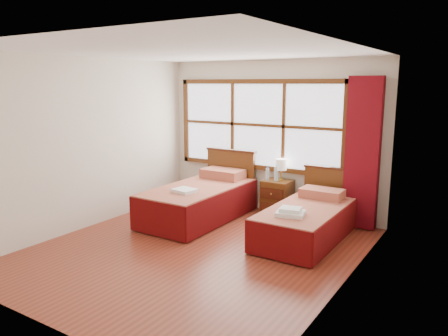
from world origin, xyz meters
The scene contains 15 objects.
floor centered at (0.00, 0.00, 0.00)m, with size 4.50×4.50×0.00m, color brown.
ceiling centered at (0.00, 0.00, 2.60)m, with size 4.50×4.50×0.00m, color white.
wall_back centered at (0.00, 2.25, 1.30)m, with size 4.00×4.00×0.00m, color silver.
wall_left centered at (-2.00, 0.00, 1.30)m, with size 4.50×4.50×0.00m, color silver.
wall_right centered at (2.00, 0.00, 1.30)m, with size 4.50×4.50×0.00m, color silver.
window centered at (-0.25, 2.21, 1.50)m, with size 3.16×0.06×1.56m.
curtain centered at (1.60, 2.11, 1.17)m, with size 0.50×0.16×2.30m, color maroon.
bed_left centered at (-0.75, 1.20, 0.32)m, with size 1.07×2.09×1.04m.
bed_right centered at (1.11, 1.20, 0.28)m, with size 0.94×1.96×0.91m.
nightstand centered at (0.26, 1.99, 0.31)m, with size 0.46×0.46×0.61m.
towels_left centered at (-0.71, 0.71, 0.58)m, with size 0.36×0.33×0.05m.
towels_right centered at (1.07, 0.69, 0.53)m, with size 0.42×0.38×0.11m.
lamp centered at (0.30, 2.04, 0.87)m, with size 0.19×0.19×0.36m.
bottle_near centered at (0.10, 1.93, 0.72)m, with size 0.06×0.06×0.22m.
bottle_far centered at (0.24, 1.98, 0.74)m, with size 0.07×0.07×0.28m.
Camera 1 is at (3.31, -4.49, 2.21)m, focal length 35.00 mm.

